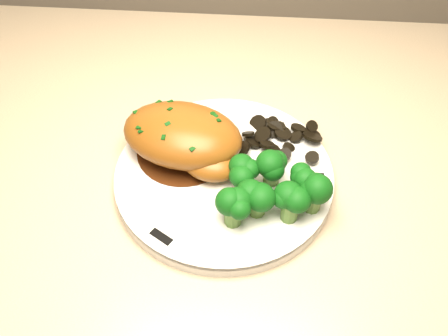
# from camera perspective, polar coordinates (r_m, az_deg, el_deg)

# --- Properties ---
(counter) EXTENTS (2.10, 0.69, 1.03)m
(counter) POSITION_cam_1_polar(r_m,az_deg,el_deg) (1.16, -20.19, -12.72)
(counter) COLOR brown
(counter) RESTS_ON ground
(plate) EXTENTS (0.31, 0.31, 0.02)m
(plate) POSITION_cam_1_polar(r_m,az_deg,el_deg) (0.67, 0.00, -1.04)
(plate) COLOR white
(plate) RESTS_ON counter
(rim_accent_0) EXTENTS (0.01, 0.03, 0.00)m
(rim_accent_0) POSITION_cam_1_polar(r_m,az_deg,el_deg) (0.67, 9.71, -1.41)
(rim_accent_0) COLOR black
(rim_accent_0) RESTS_ON plate
(rim_accent_1) EXTENTS (0.03, 0.02, 0.00)m
(rim_accent_1) POSITION_cam_1_polar(r_m,az_deg,el_deg) (0.74, -3.46, 5.67)
(rim_accent_1) COLOR black
(rim_accent_1) RESTS_ON plate
(rim_accent_2) EXTENTS (0.03, 0.02, 0.00)m
(rim_accent_2) POSITION_cam_1_polar(r_m,az_deg,el_deg) (0.61, -6.39, -6.98)
(rim_accent_2) COLOR black
(rim_accent_2) RESTS_ON plate
(gravy_pool) EXTENTS (0.11, 0.11, 0.00)m
(gravy_pool) POSITION_cam_1_polar(r_m,az_deg,el_deg) (0.69, -4.11, 1.74)
(gravy_pool) COLOR #3B1B0A
(gravy_pool) RESTS_ON plate
(chicken_breast) EXTENTS (0.16, 0.13, 0.06)m
(chicken_breast) POSITION_cam_1_polar(r_m,az_deg,el_deg) (0.67, -3.91, 3.05)
(chicken_breast) COLOR #925219
(chicken_breast) RESTS_ON plate
(mushroom_pile) EXTENTS (0.09, 0.07, 0.03)m
(mushroom_pile) POSITION_cam_1_polar(r_m,az_deg,el_deg) (0.70, 5.59, 2.68)
(mushroom_pile) COLOR black
(mushroom_pile) RESTS_ON plate
(broccoli_florets) EXTENTS (0.12, 0.09, 0.04)m
(broccoli_florets) POSITION_cam_1_polar(r_m,az_deg,el_deg) (0.62, 5.01, -2.16)
(broccoli_florets) COLOR #557D35
(broccoli_florets) RESTS_ON plate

